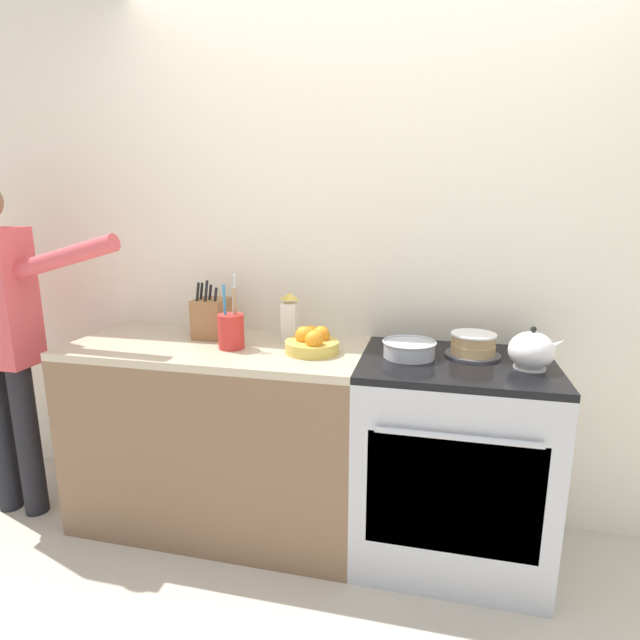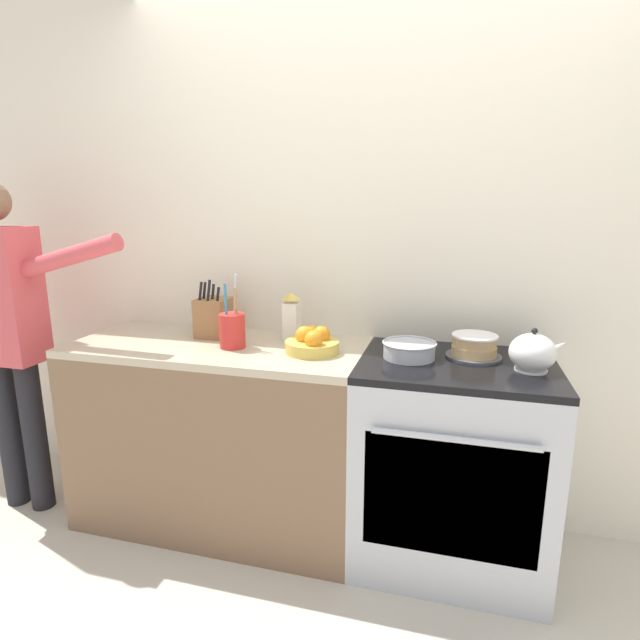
{
  "view_description": "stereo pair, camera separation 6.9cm",
  "coord_description": "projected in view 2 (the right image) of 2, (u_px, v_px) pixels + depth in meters",
  "views": [
    {
      "loc": [
        0.24,
        -1.75,
        1.53
      ],
      "look_at": [
        -0.24,
        0.28,
        1.06
      ],
      "focal_mm": 28.0,
      "sensor_mm": 36.0,
      "label": 1
    },
    {
      "loc": [
        0.31,
        -1.74,
        1.53
      ],
      "look_at": [
        -0.24,
        0.28,
        1.06
      ],
      "focal_mm": 28.0,
      "sensor_mm": 36.0,
      "label": 2
    }
  ],
  "objects": [
    {
      "name": "milk_carton",
      "position": [
        291.0,
        318.0,
        2.35
      ],
      "size": [
        0.07,
        0.07,
        0.23
      ],
      "color": "white",
      "rests_on": "counter_cabinet"
    },
    {
      "name": "tea_kettle",
      "position": [
        533.0,
        353.0,
        1.93
      ],
      "size": [
        0.21,
        0.17,
        0.17
      ],
      "color": "white",
      "rests_on": "stove_range"
    },
    {
      "name": "layer_cake",
      "position": [
        474.0,
        347.0,
        2.11
      ],
      "size": [
        0.23,
        0.23,
        0.1
      ],
      "color": "#4C4C51",
      "rests_on": "stove_range"
    },
    {
      "name": "person_baker",
      "position": [
        7.0,
        322.0,
        2.41
      ],
      "size": [
        0.93,
        0.2,
        1.65
      ],
      "rotation": [
        0.0,
        0.0,
        -0.06
      ],
      "color": "black",
      "rests_on": "ground_plane"
    },
    {
      "name": "stove_range",
      "position": [
        451.0,
        462.0,
        2.15
      ],
      "size": [
        0.8,
        0.65,
        0.91
      ],
      "color": "#B7BABF",
      "rests_on": "ground_plane"
    },
    {
      "name": "knife_block",
      "position": [
        214.0,
        317.0,
        2.45
      ],
      "size": [
        0.15,
        0.17,
        0.29
      ],
      "color": "olive",
      "rests_on": "counter_cabinet"
    },
    {
      "name": "mixing_bowl",
      "position": [
        409.0,
        350.0,
        2.1
      ],
      "size": [
        0.23,
        0.23,
        0.07
      ],
      "color": "#B7BABF",
      "rests_on": "stove_range"
    },
    {
      "name": "counter_cabinet",
      "position": [
        222.0,
        433.0,
        2.43
      ],
      "size": [
        1.37,
        0.62,
        0.91
      ],
      "color": "brown",
      "rests_on": "ground_plane"
    },
    {
      "name": "wall_back",
      "position": [
        388.0,
        257.0,
        2.36
      ],
      "size": [
        8.0,
        0.04,
        2.6
      ],
      "color": "silver",
      "rests_on": "ground_plane"
    },
    {
      "name": "ground_plane",
      "position": [
        358.0,
        587.0,
        2.06
      ],
      "size": [
        16.0,
        16.0,
        0.0
      ],
      "primitive_type": "plane",
      "color": "beige"
    },
    {
      "name": "utensil_crock",
      "position": [
        232.0,
        330.0,
        2.25
      ],
      "size": [
        0.12,
        0.12,
        0.33
      ],
      "color": "red",
      "rests_on": "counter_cabinet"
    },
    {
      "name": "fruit_bowl",
      "position": [
        312.0,
        342.0,
        2.19
      ],
      "size": [
        0.24,
        0.24,
        0.11
      ],
      "color": "gold",
      "rests_on": "counter_cabinet"
    }
  ]
}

